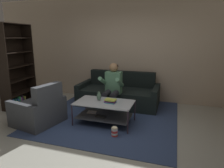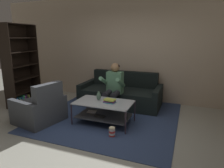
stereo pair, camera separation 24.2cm
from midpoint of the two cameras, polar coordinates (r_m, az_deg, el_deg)
ground at (r=3.87m, az=-4.08°, el=-14.25°), size 16.80×16.80×0.00m
back_partition at (r=5.76m, az=6.29°, el=9.87°), size 8.40×0.12×2.90m
couch at (r=5.37m, az=3.84°, el=-2.96°), size 2.10×0.97×0.86m
person_seated_center at (r=4.75m, az=1.85°, el=-0.55°), size 0.50×0.58×1.18m
coffee_table at (r=4.21m, az=-0.80°, el=-7.14°), size 1.19×0.69×0.47m
area_rug at (r=4.77m, az=1.32°, el=-8.61°), size 3.00×3.22×0.01m
vase at (r=4.24m, az=-2.20°, el=-3.51°), size 0.10×0.10×0.19m
book_stack at (r=4.10m, az=1.01°, el=-4.86°), size 0.24×0.19×0.08m
bookshelf at (r=5.77m, az=-23.79°, el=3.19°), size 0.42×1.05×2.11m
armchair at (r=4.51m, az=-18.39°, el=-6.81°), size 0.98×1.02×0.88m
popcorn_tub at (r=3.76m, az=1.89°, el=-13.44°), size 0.12×0.12×0.19m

